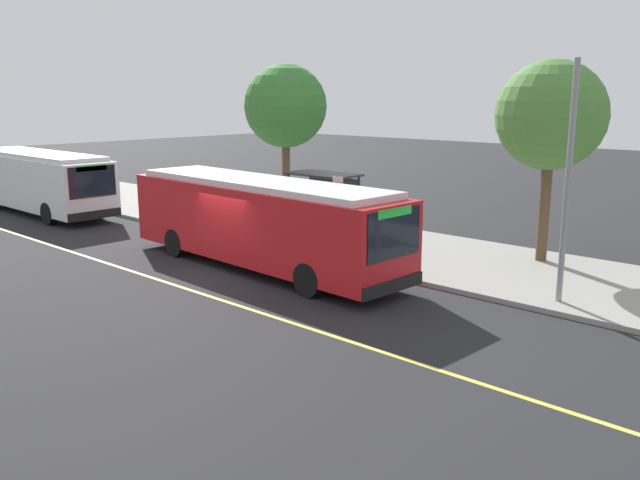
# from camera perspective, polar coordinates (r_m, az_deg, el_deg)

# --- Properties ---
(ground_plane) EXTENTS (120.00, 120.00, 0.00)m
(ground_plane) POSITION_cam_1_polar(r_m,az_deg,el_deg) (21.83, -7.72, -2.67)
(ground_plane) COLOR #232326
(sidewalk_curb) EXTENTS (44.00, 6.40, 0.15)m
(sidewalk_curb) POSITION_cam_1_polar(r_m,az_deg,el_deg) (25.93, 2.52, -0.00)
(sidewalk_curb) COLOR gray
(sidewalk_curb) RESTS_ON ground_plane
(lane_stripe_center) EXTENTS (36.00, 0.14, 0.01)m
(lane_stripe_center) POSITION_cam_1_polar(r_m,az_deg,el_deg) (20.56, -12.45, -3.79)
(lane_stripe_center) COLOR #E0D64C
(lane_stripe_center) RESTS_ON ground_plane
(transit_bus_main) EXTENTS (11.38, 3.08, 2.95)m
(transit_bus_main) POSITION_cam_1_polar(r_m,az_deg,el_deg) (21.81, -5.10, 1.73)
(transit_bus_main) COLOR red
(transit_bus_main) RESTS_ON ground_plane
(transit_bus_second) EXTENTS (10.38, 2.64, 2.95)m
(transit_bus_second) POSITION_cam_1_polar(r_m,az_deg,el_deg) (34.88, -23.00, 4.78)
(transit_bus_second) COLOR white
(transit_bus_second) RESTS_ON ground_plane
(bus_shelter) EXTENTS (2.90, 1.60, 2.48)m
(bus_shelter) POSITION_cam_1_polar(r_m,az_deg,el_deg) (26.46, 0.19, 4.31)
(bus_shelter) COLOR #333338
(bus_shelter) RESTS_ON sidewalk_curb
(waiting_bench) EXTENTS (1.60, 0.48, 0.95)m
(waiting_bench) POSITION_cam_1_polar(r_m,az_deg,el_deg) (26.43, 0.76, 1.48)
(waiting_bench) COLOR brown
(waiting_bench) RESTS_ON sidewalk_curb
(route_sign_post) EXTENTS (0.44, 0.08, 2.80)m
(route_sign_post) POSITION_cam_1_polar(r_m,az_deg,el_deg) (22.64, 1.55, 3.04)
(route_sign_post) COLOR #333338
(route_sign_post) RESTS_ON sidewalk_curb
(pedestrian_commuter) EXTENTS (0.24, 0.40, 1.69)m
(pedestrian_commuter) POSITION_cam_1_polar(r_m,az_deg,el_deg) (24.16, 1.82, 1.61)
(pedestrian_commuter) COLOR #282D47
(pedestrian_commuter) RESTS_ON sidewalk_curb
(street_tree_near_shelter) EXTENTS (3.57, 3.57, 6.62)m
(street_tree_near_shelter) POSITION_cam_1_polar(r_m,az_deg,el_deg) (23.03, 19.28, 10.04)
(street_tree_near_shelter) COLOR brown
(street_tree_near_shelter) RESTS_ON sidewalk_curb
(street_tree_upstreet) EXTENTS (3.69, 3.69, 6.85)m
(street_tree_upstreet) POSITION_cam_1_polar(r_m,az_deg,el_deg) (30.03, -2.99, 11.39)
(street_tree_upstreet) COLOR brown
(street_tree_upstreet) RESTS_ON sidewalk_curb
(utility_pole) EXTENTS (0.16, 0.16, 6.40)m
(utility_pole) POSITION_cam_1_polar(r_m,az_deg,el_deg) (18.55, 20.55, 4.55)
(utility_pole) COLOR gray
(utility_pole) RESTS_ON sidewalk_curb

